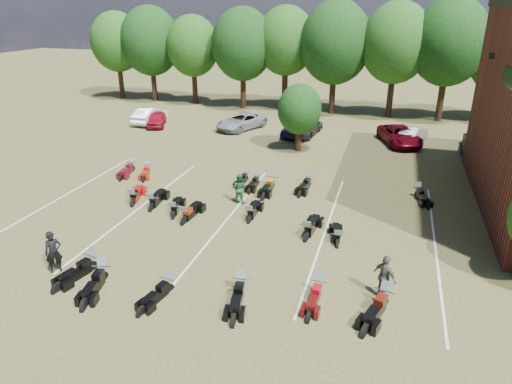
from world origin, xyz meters
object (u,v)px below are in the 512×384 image
at_px(car_0, 156,119).
at_px(motorcycle_7, 133,205).
at_px(person_black, 53,252).
at_px(person_grey, 385,277).
at_px(car_4, 298,127).
at_px(motorcycle_14, 132,171).
at_px(person_green, 239,188).
at_px(motorcycle_3, 241,293).

height_order(car_0, motorcycle_7, car_0).
xyz_separation_m(person_black, motorcycle_7, (-0.52, 6.81, -0.90)).
relative_size(person_grey, motorcycle_7, 0.71).
bearing_deg(person_grey, car_4, -30.40).
distance_m(person_black, motorcycle_14, 12.17).
relative_size(car_0, person_black, 2.09).
relative_size(person_green, person_grey, 0.96).
xyz_separation_m(person_grey, motorcycle_14, (-16.34, 9.57, -0.87)).
bearing_deg(motorcycle_3, person_black, 175.16).
relative_size(car_4, person_green, 2.63).
bearing_deg(person_grey, motorcycle_14, 9.22).
bearing_deg(person_green, car_0, -43.80).
xyz_separation_m(car_4, motorcycle_7, (-5.64, -16.55, -0.75)).
relative_size(car_0, person_green, 2.26).
xyz_separation_m(car_4, motorcycle_14, (-8.58, -11.72, -0.75)).
height_order(person_green, motorcycle_3, person_green).
bearing_deg(car_4, person_grey, -60.94).
xyz_separation_m(car_4, person_grey, (7.76, -21.29, 0.12)).
relative_size(person_black, motorcycle_14, 0.77).
distance_m(car_4, motorcycle_7, 17.50).
bearing_deg(car_4, motorcycle_3, -74.40).
distance_m(car_0, motorcycle_7, 17.46).
height_order(motorcycle_3, motorcycle_14, motorcycle_3).
height_order(motorcycle_3, motorcycle_7, motorcycle_7).
relative_size(car_4, motorcycle_14, 1.87).
bearing_deg(car_0, person_grey, -67.24).
height_order(motorcycle_7, motorcycle_14, motorcycle_7).
bearing_deg(motorcycle_7, motorcycle_3, 127.68).
height_order(car_4, motorcycle_14, car_4).
bearing_deg(motorcycle_14, motorcycle_7, -66.40).
xyz_separation_m(person_black, person_green, (4.91, 8.83, -0.07)).
relative_size(person_grey, motorcycle_14, 0.74).
height_order(person_black, person_grey, person_black).
bearing_deg(motorcycle_7, person_grey, 144.62).
bearing_deg(car_0, person_black, -93.49).
distance_m(person_green, person_grey, 10.45).
relative_size(person_black, person_green, 1.08).
bearing_deg(motorcycle_14, person_black, -81.16).
bearing_deg(motorcycle_7, car_4, -124.74).
height_order(car_0, person_grey, person_grey).
xyz_separation_m(person_grey, motorcycle_7, (-13.41, 4.74, -0.87)).
distance_m(car_0, motorcycle_14, 11.88).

